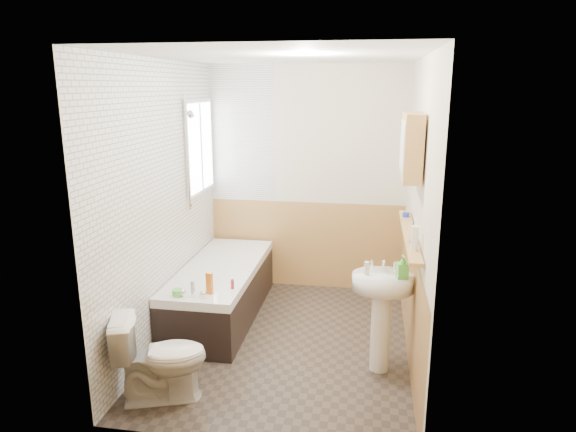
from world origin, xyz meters
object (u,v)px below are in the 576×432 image
(bathtub, at_px, (221,290))
(toilet, at_px, (161,358))
(medicine_cabinet, at_px, (411,147))
(pine_shelf, at_px, (409,234))
(sink, at_px, (382,302))

(bathtub, distance_m, toilet, 1.44)
(toilet, distance_m, medicine_cabinet, 2.47)
(toilet, distance_m, pine_shelf, 2.16)
(bathtub, xyz_separation_m, medicine_cabinet, (1.74, -0.58, 1.54))
(bathtub, height_order, medicine_cabinet, medicine_cabinet)
(bathtub, xyz_separation_m, sink, (1.57, -0.77, 0.31))
(pine_shelf, bearing_deg, bathtub, 163.08)
(bathtub, height_order, sink, sink)
(pine_shelf, relative_size, medicine_cabinet, 2.69)
(medicine_cabinet, bearing_deg, toilet, -154.13)
(pine_shelf, bearing_deg, medicine_cabinet, -122.71)
(sink, bearing_deg, bathtub, 147.48)
(toilet, height_order, sink, sink)
(toilet, relative_size, sink, 0.72)
(bathtub, distance_m, sink, 1.78)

